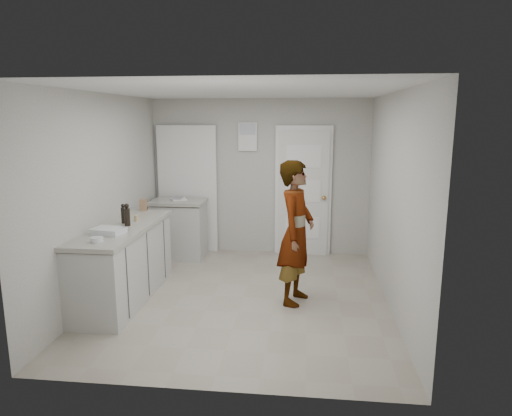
# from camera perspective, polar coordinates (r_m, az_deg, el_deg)

# --- Properties ---
(ground) EXTENTS (4.00, 4.00, 0.00)m
(ground) POSITION_cam_1_polar(r_m,az_deg,el_deg) (5.80, -1.53, -11.07)
(ground) COLOR #A09686
(ground) RESTS_ON ground
(room_shell) EXTENTS (4.00, 4.00, 4.00)m
(room_shell) POSITION_cam_1_polar(r_m,az_deg,el_deg) (7.42, -0.85, 2.12)
(room_shell) COLOR #AAA8A1
(room_shell) RESTS_ON ground
(main_counter) EXTENTS (0.64, 1.96, 0.93)m
(main_counter) POSITION_cam_1_polar(r_m,az_deg,el_deg) (5.84, -16.16, -6.92)
(main_counter) COLOR #B8B7B3
(main_counter) RESTS_ON ground
(side_counter) EXTENTS (0.84, 0.61, 0.93)m
(side_counter) POSITION_cam_1_polar(r_m,az_deg,el_deg) (7.37, -9.57, -2.84)
(side_counter) COLOR #B8B7B3
(side_counter) RESTS_ON ground
(person) EXTENTS (0.57, 0.72, 1.72)m
(person) POSITION_cam_1_polar(r_m,az_deg,el_deg) (5.44, 5.04, -3.10)
(person) COLOR silver
(person) RESTS_ON ground
(cake_mix_box) EXTENTS (0.11, 0.07, 0.17)m
(cake_mix_box) POSITION_cam_1_polar(r_m,az_deg,el_deg) (6.53, -13.92, 0.37)
(cake_mix_box) COLOR #876043
(cake_mix_box) RESTS_ON main_counter
(spice_jar) EXTENTS (0.05, 0.05, 0.07)m
(spice_jar) POSITION_cam_1_polar(r_m,az_deg,el_deg) (5.92, -14.76, -1.25)
(spice_jar) COLOR tan
(spice_jar) RESTS_ON main_counter
(oil_cruet_a) EXTENTS (0.07, 0.07, 0.27)m
(oil_cruet_a) POSITION_cam_1_polar(r_m,az_deg,el_deg) (5.67, -15.82, -0.87)
(oil_cruet_a) COLOR black
(oil_cruet_a) RESTS_ON main_counter
(oil_cruet_b) EXTENTS (0.05, 0.05, 0.24)m
(oil_cruet_b) POSITION_cam_1_polar(r_m,az_deg,el_deg) (5.83, -16.26, -0.71)
(oil_cruet_b) COLOR black
(oil_cruet_b) RESTS_ON main_counter
(baking_dish) EXTENTS (0.39, 0.30, 0.06)m
(baking_dish) POSITION_cam_1_polar(r_m,az_deg,el_deg) (5.39, -17.99, -2.75)
(baking_dish) COLOR silver
(baking_dish) RESTS_ON main_counter
(egg_bowl) EXTENTS (0.13, 0.13, 0.05)m
(egg_bowl) POSITION_cam_1_polar(r_m,az_deg,el_deg) (5.06, -19.27, -3.75)
(egg_bowl) COLOR silver
(egg_bowl) RESTS_ON main_counter
(papers) EXTENTS (0.32, 0.35, 0.01)m
(papers) POSITION_cam_1_polar(r_m,az_deg,el_deg) (7.32, -9.57, 1.09)
(papers) COLOR white
(papers) RESTS_ON side_counter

